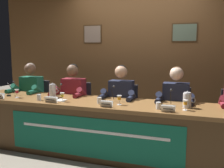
{
  "coord_description": "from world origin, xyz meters",
  "views": [
    {
      "loc": [
        1.08,
        -3.19,
        1.47
      ],
      "look_at": [
        0.0,
        0.0,
        0.99
      ],
      "focal_mm": 40.6,
      "sensor_mm": 36.0,
      "label": 1
    }
  ],
  "objects_px": {
    "nameplate_center": "(106,104)",
    "water_cup_right": "(158,106)",
    "panelist_far_left": "(29,93)",
    "conference_table": "(109,120)",
    "microphone_left": "(58,94)",
    "panelist_right": "(175,103)",
    "panelist_left": "(71,96)",
    "water_pitcher_left_side": "(53,90)",
    "chair_right": "(176,119)",
    "juice_glass_far_left": "(17,92)",
    "water_pitcher_right_side": "(187,100)",
    "document_stack_left": "(58,100)",
    "microphone_center": "(112,97)",
    "chair_center": "(123,114)",
    "chair_left": "(77,110)",
    "nameplate_left": "(51,100)",
    "microphone_right": "(170,101)",
    "juice_glass_left": "(62,95)",
    "juice_glass_right": "(185,103)",
    "water_cup_left": "(39,98)",
    "nameplate_right": "(168,109)",
    "microphone_far_left": "(10,91)",
    "panelist_center": "(120,99)",
    "juice_glass_center": "(119,98)",
    "water_cup_center": "(99,101)",
    "chair_far_left": "(37,107)"
  },
  "relations": [
    {
      "from": "chair_center",
      "to": "nameplate_right",
      "type": "bearing_deg",
      "value": -47.48
    },
    {
      "from": "juice_glass_far_left",
      "to": "microphone_left",
      "type": "bearing_deg",
      "value": 8.84
    },
    {
      "from": "panelist_far_left",
      "to": "water_cup_right",
      "type": "relative_size",
      "value": 14.3
    },
    {
      "from": "water_cup_center",
      "to": "chair_right",
      "type": "height_order",
      "value": "chair_right"
    },
    {
      "from": "panelist_left",
      "to": "document_stack_left",
      "type": "xyz_separation_m",
      "value": [
        0.05,
        -0.5,
        0.04
      ]
    },
    {
      "from": "water_cup_left",
      "to": "juice_glass_right",
      "type": "xyz_separation_m",
      "value": [
        1.98,
        0.07,
        0.05
      ]
    },
    {
      "from": "panelist_far_left",
      "to": "nameplate_right",
      "type": "height_order",
      "value": "panelist_far_left"
    },
    {
      "from": "panelist_right",
      "to": "document_stack_left",
      "type": "height_order",
      "value": "panelist_right"
    },
    {
      "from": "panelist_center",
      "to": "conference_table",
      "type": "bearing_deg",
      "value": -90.55
    },
    {
      "from": "panelist_left",
      "to": "nameplate_right",
      "type": "xyz_separation_m",
      "value": [
        1.59,
        -0.65,
        0.07
      ]
    },
    {
      "from": "panelist_left",
      "to": "juice_glass_left",
      "type": "height_order",
      "value": "panelist_left"
    },
    {
      "from": "panelist_left",
      "to": "document_stack_left",
      "type": "bearing_deg",
      "value": -84.07
    },
    {
      "from": "panelist_right",
      "to": "panelist_left",
      "type": "bearing_deg",
      "value": 180.0
    },
    {
      "from": "microphone_far_left",
      "to": "water_pitcher_left_side",
      "type": "relative_size",
      "value": 1.03
    },
    {
      "from": "chair_right",
      "to": "chair_center",
      "type": "bearing_deg",
      "value": 180.0
    },
    {
      "from": "panelist_far_left",
      "to": "conference_table",
      "type": "bearing_deg",
      "value": -16.64
    },
    {
      "from": "water_pitcher_left_side",
      "to": "chair_right",
      "type": "bearing_deg",
      "value": 14.86
    },
    {
      "from": "juice_glass_left",
      "to": "document_stack_left",
      "type": "height_order",
      "value": "juice_glass_left"
    },
    {
      "from": "panelist_far_left",
      "to": "water_cup_left",
      "type": "distance_m",
      "value": 0.83
    },
    {
      "from": "juice_glass_center",
      "to": "microphone_center",
      "type": "xyz_separation_m",
      "value": [
        -0.14,
        0.13,
        -0.01
      ]
    },
    {
      "from": "chair_left",
      "to": "juice_glass_left",
      "type": "distance_m",
      "value": 0.85
    },
    {
      "from": "juice_glass_center",
      "to": "microphone_center",
      "type": "height_order",
      "value": "microphone_center"
    },
    {
      "from": "conference_table",
      "to": "microphone_left",
      "type": "bearing_deg",
      "value": 174.84
    },
    {
      "from": "juice_glass_far_left",
      "to": "water_cup_right",
      "type": "xyz_separation_m",
      "value": [
        2.09,
        -0.04,
        -0.05
      ]
    },
    {
      "from": "juice_glass_far_left",
      "to": "juice_glass_right",
      "type": "height_order",
      "value": "same"
    },
    {
      "from": "microphone_left",
      "to": "microphone_right",
      "type": "height_order",
      "value": "same"
    },
    {
      "from": "juice_glass_left",
      "to": "microphone_left",
      "type": "relative_size",
      "value": 0.57
    },
    {
      "from": "panelist_far_left",
      "to": "juice_glass_center",
      "type": "distance_m",
      "value": 1.82
    },
    {
      "from": "nameplate_left",
      "to": "chair_center",
      "type": "height_order",
      "value": "chair_center"
    },
    {
      "from": "panelist_right",
      "to": "nameplate_right",
      "type": "bearing_deg",
      "value": -92.34
    },
    {
      "from": "chair_far_left",
      "to": "nameplate_right",
      "type": "height_order",
      "value": "chair_far_left"
    },
    {
      "from": "juice_glass_left",
      "to": "chair_left",
      "type": "bearing_deg",
      "value": 101.11
    },
    {
      "from": "juice_glass_left",
      "to": "microphone_left",
      "type": "height_order",
      "value": "microphone_left"
    },
    {
      "from": "nameplate_left",
      "to": "water_cup_left",
      "type": "distance_m",
      "value": 0.25
    },
    {
      "from": "microphone_far_left",
      "to": "juice_glass_right",
      "type": "height_order",
      "value": "microphone_far_left"
    },
    {
      "from": "juice_glass_far_left",
      "to": "water_pitcher_right_side",
      "type": "bearing_deg",
      "value": 3.36
    },
    {
      "from": "microphone_right",
      "to": "panelist_left",
      "type": "bearing_deg",
      "value": 166.67
    },
    {
      "from": "conference_table",
      "to": "panelist_left",
      "type": "height_order",
      "value": "panelist_left"
    },
    {
      "from": "water_pitcher_right_side",
      "to": "document_stack_left",
      "type": "relative_size",
      "value": 0.93
    },
    {
      "from": "panelist_left",
      "to": "microphone_center",
      "type": "xyz_separation_m",
      "value": [
        0.8,
        -0.35,
        0.11
      ]
    },
    {
      "from": "microphone_far_left",
      "to": "panelist_center",
      "type": "bearing_deg",
      "value": 14.14
    },
    {
      "from": "nameplate_center",
      "to": "water_cup_right",
      "type": "distance_m",
      "value": 0.64
    },
    {
      "from": "chair_left",
      "to": "juice_glass_left",
      "type": "relative_size",
      "value": 7.16
    },
    {
      "from": "panelist_far_left",
      "to": "chair_far_left",
      "type": "bearing_deg",
      "value": 90.0
    },
    {
      "from": "juice_glass_left",
      "to": "water_pitcher_right_side",
      "type": "xyz_separation_m",
      "value": [
        1.64,
        0.17,
        0.01
      ]
    },
    {
      "from": "chair_left",
      "to": "nameplate_left",
      "type": "bearing_deg",
      "value": -87.7
    },
    {
      "from": "conference_table",
      "to": "microphone_right",
      "type": "height_order",
      "value": "microphone_right"
    },
    {
      "from": "juice_glass_far_left",
      "to": "panelist_center",
      "type": "height_order",
      "value": "panelist_center"
    },
    {
      "from": "microphone_far_left",
      "to": "juice_glass_right",
      "type": "xyz_separation_m",
      "value": [
        2.6,
        -0.09,
        0.01
      ]
    },
    {
      "from": "conference_table",
      "to": "water_pitcher_right_side",
      "type": "height_order",
      "value": "water_pitcher_right_side"
    }
  ]
}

